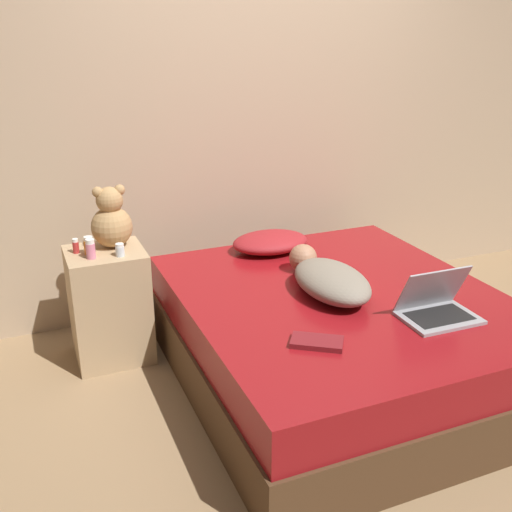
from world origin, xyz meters
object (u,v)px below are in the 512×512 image
bottle_pink (91,249)px  pillow (270,242)px  bottle_orange (89,246)px  person_lying (329,278)px  laptop (437,307)px  book (317,342)px  teddy_bear (111,220)px  bottle_clear (120,250)px  bottle_red (76,246)px

bottle_pink → pillow: bearing=4.8°
pillow → bottle_orange: bottle_orange is taller
pillow → person_lying: (0.03, -0.66, 0.02)m
laptop → bottle_orange: 1.79m
pillow → bottle_orange: size_ratio=4.83×
pillow → person_lying: person_lying is taller
bottle_orange → book: 1.36m
teddy_bear → laptop: bearing=-42.1°
bottle_pink → bottle_clear: bearing=-9.8°
laptop → bottle_clear: (-1.28, 0.99, 0.12)m
bottle_red → book: bearing=-53.6°
person_lying → bottle_orange: bottle_orange is taller
teddy_bear → bottle_red: 0.23m
bottle_orange → laptop: bearing=-37.4°
laptop → bottle_clear: size_ratio=5.16×
bottle_clear → bottle_pink: 0.15m
laptop → bottle_red: size_ratio=4.47×
book → teddy_bear: bearing=118.7°
bottle_pink → book: 1.31m
person_lying → bottle_orange: 1.27m
pillow → teddy_bear: teddy_bear is taller
teddy_bear → book: (0.64, -1.17, -0.28)m
pillow → book: (-0.28, -1.12, -0.04)m
bottle_clear → bottle_red: 0.25m
bottle_orange → person_lying: bearing=-30.3°
person_lying → bottle_orange: (-1.10, 0.64, 0.12)m
bottle_clear → bottle_orange: size_ratio=0.71×
teddy_bear → book: bearing=-61.3°
bottle_clear → book: size_ratio=0.27×
laptop → bottle_orange: size_ratio=3.65×
pillow → book: size_ratio=1.87×
bottle_red → bottle_pink: 0.13m
bottle_clear → book: (0.64, -1.01, -0.17)m
bottle_red → bottle_pink: bearing=-61.0°
person_lying → bottle_pink: bottle_pink is taller
pillow → bottle_clear: 0.93m
laptop → bottle_pink: 1.75m
book → bottle_orange: bearing=125.4°
pillow → bottle_clear: (-0.92, -0.11, 0.12)m
bottle_clear → teddy_bear: bearing=92.1°
bottle_orange → bottle_red: bottle_orange is taller
teddy_bear → bottle_orange: bearing=-152.8°
teddy_bear → bottle_clear: (0.01, -0.17, -0.12)m
person_lying → bottle_orange: bearing=151.6°
bottle_orange → teddy_bear: bearing=27.2°
pillow → laptop: bearing=-72.1°
teddy_bear → bottle_pink: teddy_bear is taller
bottle_clear → bottle_orange: 0.17m
teddy_bear → bottle_clear: bearing=-87.9°
person_lying → laptop: size_ratio=1.96×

